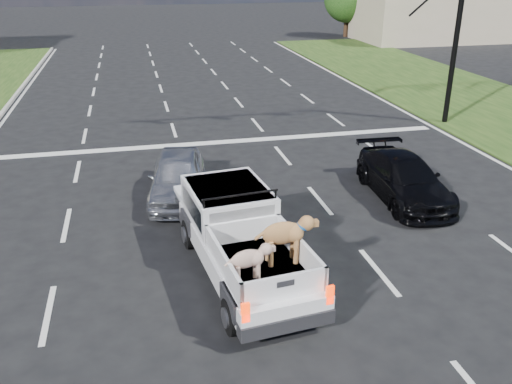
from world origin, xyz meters
TOP-DOWN VIEW (x-y plane):
  - ground at (0.00, 0.00)m, footprint 160.00×160.00m
  - road_markings at (0.00, 6.56)m, footprint 17.75×60.00m
  - traffic_signal at (7.20, 10.50)m, footprint 9.11×0.31m
  - building_right at (22.00, 34.00)m, footprint 12.00×7.00m
  - pickup_truck at (-1.21, 0.69)m, footprint 2.38×5.18m
  - silver_sedan at (-2.20, 5.13)m, footprint 2.10×4.06m
  - black_coupe at (4.14, 3.64)m, footprint 1.92×4.31m

SIDE VIEW (x-z plane):
  - ground at x=0.00m, z-range 0.00..0.00m
  - road_markings at x=0.00m, z-range 0.00..0.01m
  - black_coupe at x=4.14m, z-range 0.00..1.23m
  - silver_sedan at x=-2.20m, z-range 0.00..1.32m
  - pickup_truck at x=-1.21m, z-range -0.06..1.82m
  - building_right at x=22.00m, z-range 0.00..3.60m
  - traffic_signal at x=7.20m, z-range 1.23..8.23m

